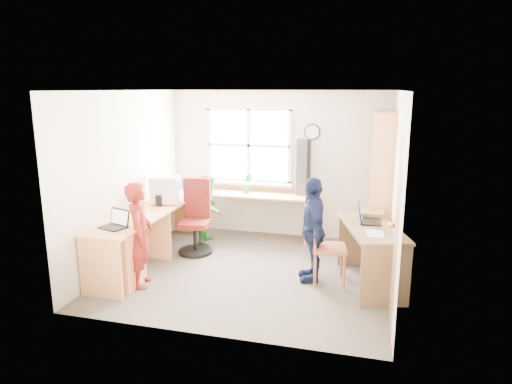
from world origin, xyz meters
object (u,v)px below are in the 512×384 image
laptop_right (366,218)px  cd_tower (303,167)px  bookshelf (381,188)px  person_green (209,209)px  person_navy (313,229)px  wooden_chair (324,243)px  crt_monitor (166,189)px  swivel_chair (196,221)px  laptop_left (116,223)px  l_desk (152,238)px  right_desk (371,243)px  person_red (140,235)px  potted_plant (247,183)px

laptop_right → cd_tower: (-1.03, 1.34, 0.39)m
cd_tower → laptop_right: bearing=-38.2°
bookshelf → person_green: (-2.63, -0.17, -0.45)m
person_navy → wooden_chair: bearing=64.0°
crt_monitor → person_navy: (2.28, -0.53, -0.28)m
crt_monitor → person_navy: size_ratio=0.36×
swivel_chair → cd_tower: (1.46, 0.97, 0.72)m
swivel_chair → person_green: bearing=76.7°
laptop_left → laptop_right: size_ratio=1.06×
laptop_left → l_desk: bearing=86.9°
l_desk → wooden_chair: 2.29m
person_green → person_navy: size_ratio=0.82×
laptop_right → cd_tower: cd_tower is taller
right_desk → laptop_left: 3.18m
laptop_left → bookshelf: bearing=50.6°
person_red → laptop_right: bearing=-92.9°
l_desk → potted_plant: (0.85, 1.71, 0.46)m
l_desk → person_red: person_red is taller
right_desk → potted_plant: bearing=128.8°
laptop_left → person_green: person_green is taller
potted_plant → person_green: (-0.52, -0.41, -0.36)m
cd_tower → person_green: 1.64m
swivel_chair → wooden_chair: 2.09m
crt_monitor → person_red: size_ratio=0.37×
person_red → person_green: (0.24, 1.79, -0.11)m
laptop_left → person_navy: bearing=36.3°
wooden_chair → person_red: size_ratio=0.73×
laptop_left → wooden_chair: bearing=34.7°
crt_monitor → cd_tower: cd_tower is taller
bookshelf → potted_plant: bearing=173.6°
wooden_chair → potted_plant: size_ratio=2.97×
laptop_left → person_navy: 2.46m
laptop_left → person_navy: size_ratio=0.28×
wooden_chair → person_red: (-2.19, -0.69, 0.14)m
laptop_right → laptop_left: bearing=105.1°
l_desk → wooden_chair: bearing=5.0°
bookshelf → crt_monitor: size_ratio=4.28×
crt_monitor → laptop_right: bearing=-20.9°
wooden_chair → cd_tower: size_ratio=1.07×
l_desk → laptop_right: (2.78, 0.46, 0.36)m
swivel_chair → laptop_right: size_ratio=3.06×
potted_plant → swivel_chair: bearing=-122.3°
person_green → person_red: bearing=166.6°
laptop_right → person_red: (-2.69, -0.95, -0.15)m
potted_plant → person_red: size_ratio=0.24×
potted_plant → person_navy: size_ratio=0.24×
right_desk → person_green: size_ratio=1.30×
laptop_left → laptop_right: bearing=36.7°
laptop_right → potted_plant: bearing=54.1°
l_desk → person_green: (0.33, 1.30, 0.09)m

